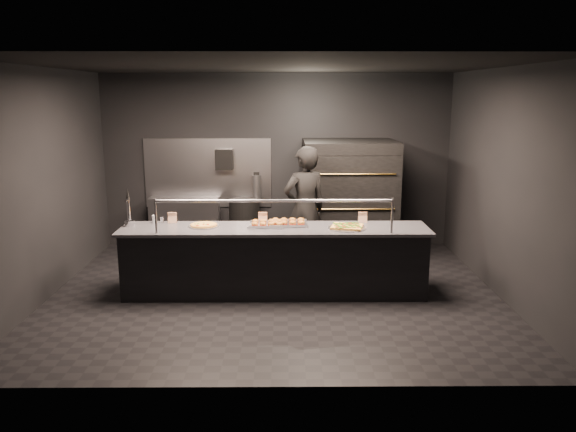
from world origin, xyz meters
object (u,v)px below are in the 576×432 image
object	(u,v)px
prep_shelf	(185,223)
round_pizza	(204,225)
beer_tap	(129,215)
worker	(305,209)
slider_tray_a	(267,224)
square_pizza	(347,227)
towel_dispenser	(224,159)
trash_bin	(245,225)
fire_extinguisher	(257,187)
slider_tray_b	(288,223)
service_counter	(275,260)
pizza_oven	(349,198)

from	to	relation	value
prep_shelf	round_pizza	distance (m)	2.38
beer_tap	round_pizza	bearing A→B (deg)	-1.28
worker	round_pizza	bearing A→B (deg)	9.07
slider_tray_a	square_pizza	distance (m)	1.07
beer_tap	towel_dispenser	bearing A→B (deg)	65.37
towel_dispenser	trash_bin	size ratio (longest dim) A/B	0.40
slider_tray_a	trash_bin	size ratio (longest dim) A/B	0.60
towel_dispenser	worker	world-z (taller)	worker
fire_extinguisher	trash_bin	distance (m)	0.68
towel_dispenser	round_pizza	bearing A→B (deg)	-91.24
slider_tray_a	slider_tray_b	size ratio (longest dim) A/B	0.99
beer_tap	slider_tray_b	size ratio (longest dim) A/B	0.95
slider_tray_b	slider_tray_a	bearing A→B (deg)	-167.50
towel_dispenser	square_pizza	bearing A→B (deg)	-52.66
beer_tap	slider_tray_b	world-z (taller)	beer_tap
round_pizza	slider_tray_b	world-z (taller)	slider_tray_b
prep_shelf	slider_tray_a	bearing A→B (deg)	-56.11
towel_dispenser	slider_tray_b	world-z (taller)	towel_dispenser
beer_tap	worker	distance (m)	2.56
beer_tap	trash_bin	world-z (taller)	beer_tap
service_counter	pizza_oven	xyz separation A→B (m)	(1.20, 1.90, 0.50)
prep_shelf	slider_tray_b	xyz separation A→B (m)	(1.78, -2.17, 0.50)
towel_dispenser	slider_tray_b	xyz separation A→B (m)	(1.08, -2.24, -0.60)
beer_tap	worker	xyz separation A→B (m)	(2.39, 0.92, -0.11)
beer_tap	round_pizza	size ratio (longest dim) A/B	1.23
prep_shelf	slider_tray_b	distance (m)	2.85
service_counter	prep_shelf	bearing A→B (deg)	124.59
beer_tap	pizza_oven	bearing A→B (deg)	29.74
worker	fire_extinguisher	bearing A→B (deg)	-85.43
prep_shelf	fire_extinguisher	world-z (taller)	fire_extinguisher
slider_tray_b	square_pizza	world-z (taller)	slider_tray_b
towel_dispenser	pizza_oven	bearing A→B (deg)	-13.14
fire_extinguisher	slider_tray_a	distance (m)	2.33
round_pizza	slider_tray_a	size ratio (longest dim) A/B	0.78
fire_extinguisher	pizza_oven	bearing A→B (deg)	-17.89
trash_bin	slider_tray_a	bearing A→B (deg)	-77.85
prep_shelf	towel_dispenser	world-z (taller)	towel_dispenser
pizza_oven	square_pizza	xyz separation A→B (m)	(-0.24, -1.95, -0.03)
round_pizza	beer_tap	bearing A→B (deg)	178.72
service_counter	prep_shelf	xyz separation A→B (m)	(-1.60, 2.32, -0.01)
beer_tap	trash_bin	bearing A→B (deg)	56.57
slider_tray_a	trash_bin	world-z (taller)	slider_tray_a
square_pizza	trash_bin	world-z (taller)	square_pizza
service_counter	pizza_oven	bearing A→B (deg)	57.73
beer_tap	slider_tray_a	size ratio (longest dim) A/B	0.96
service_counter	square_pizza	xyz separation A→B (m)	(0.96, -0.05, 0.47)
slider_tray_b	square_pizza	size ratio (longest dim) A/B	1.05
fire_extinguisher	trash_bin	xyz separation A→B (m)	(-0.21, -0.19, -0.62)
trash_bin	worker	world-z (taller)	worker
round_pizza	trash_bin	world-z (taller)	round_pizza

